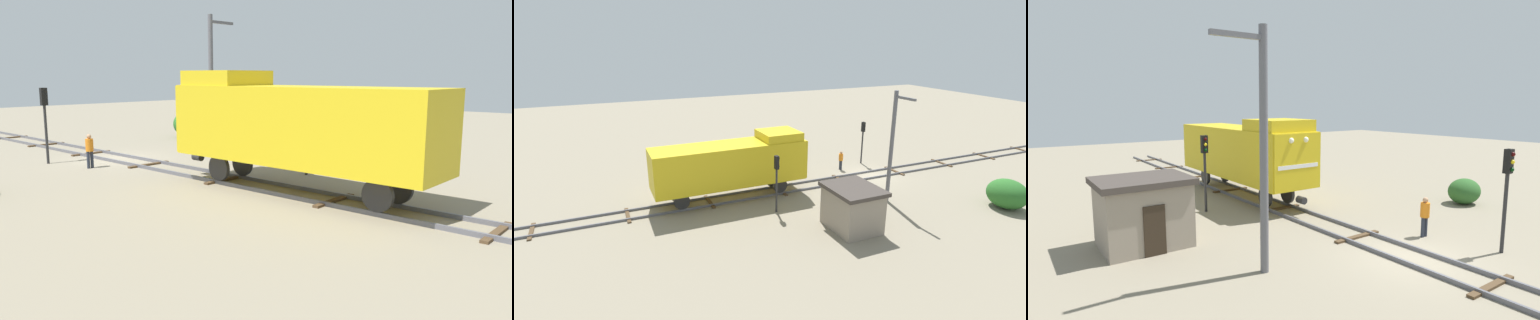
% 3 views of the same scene
% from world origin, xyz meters
% --- Properties ---
extents(ground_plane, '(101.06, 101.06, 0.00)m').
position_xyz_m(ground_plane, '(0.00, 0.00, 0.00)').
color(ground_plane, gray).
extents(railway_track, '(2.40, 67.37, 0.16)m').
position_xyz_m(railway_track, '(0.00, 0.00, 0.07)').
color(railway_track, '#595960').
rests_on(railway_track, ground).
extents(locomotive, '(2.90, 11.60, 4.60)m').
position_xyz_m(locomotive, '(0.00, 12.22, 2.77)').
color(locomotive, gold).
rests_on(locomotive, railway_track).
extents(traffic_signal_near, '(0.32, 0.34, 3.94)m').
position_xyz_m(traffic_signal_near, '(3.20, -1.56, 2.75)').
color(traffic_signal_near, '#262628').
rests_on(traffic_signal_near, ground).
extents(traffic_signal_mid, '(0.32, 0.34, 3.98)m').
position_xyz_m(traffic_signal_mid, '(-3.40, 10.29, 2.77)').
color(traffic_signal_mid, '#262628').
rests_on(traffic_signal_mid, ground).
extents(worker_near_track, '(0.38, 0.38, 1.70)m').
position_xyz_m(worker_near_track, '(2.40, 1.27, 1.00)').
color(worker_near_track, '#262B38').
rests_on(worker_near_track, ground).
extents(catenary_mast, '(1.94, 0.28, 7.99)m').
position_xyz_m(catenary_mast, '(-5.06, 2.22, 4.24)').
color(catenary_mast, '#595960').
rests_on(catenary_mast, ground).
extents(relay_hut, '(3.50, 2.90, 2.74)m').
position_xyz_m(relay_hut, '(-7.50, 7.07, 1.39)').
color(relay_hut, gray).
rests_on(relay_hut, ground).
extents(bush_near, '(1.96, 1.61, 1.43)m').
position_xyz_m(bush_near, '(9.04, 3.37, 0.71)').
color(bush_near, '#2B5A26').
rests_on(bush_near, ground).
extents(bush_mid, '(2.81, 2.30, 2.04)m').
position_xyz_m(bush_mid, '(-9.28, -4.60, 1.02)').
color(bush_mid, '#2A6526').
rests_on(bush_mid, ground).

